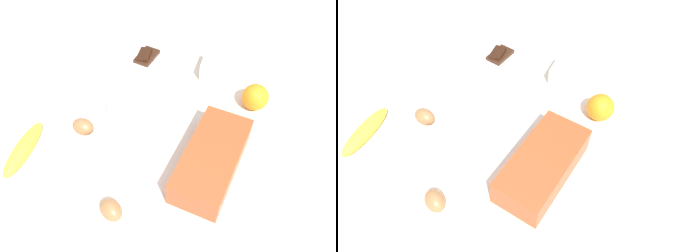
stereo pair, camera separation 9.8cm
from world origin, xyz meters
TOP-DOWN VIEW (x-y plane):
  - ground_plane at (0.00, 0.00)m, footprint 2.40×2.40m
  - loaf_pan at (0.04, 0.15)m, footprint 0.29×0.16m
  - flour_bowl at (0.16, -0.09)m, footprint 0.15×0.15m
  - sugar_bowl at (-0.02, -0.15)m, footprint 0.14×0.14m
  - banana at (0.26, -0.30)m, footprint 0.19×0.10m
  - orange_fruit at (-0.23, 0.16)m, footprint 0.08×0.08m
  - butter_block at (-0.30, -0.02)m, footprint 0.10×0.08m
  - egg_near_butter at (0.12, -0.21)m, footprint 0.05×0.07m
  - egg_beside_bowl at (0.28, 0.02)m, footprint 0.06×0.07m
  - chocolate_plate at (-0.24, -0.24)m, footprint 0.13×0.13m

SIDE VIEW (x-z plane):
  - ground_plane at x=0.00m, z-range -0.02..0.00m
  - chocolate_plate at x=-0.24m, z-range -0.01..0.03m
  - banana at x=0.26m, z-range 0.00..0.04m
  - egg_beside_bowl at x=0.28m, z-range 0.00..0.05m
  - egg_near_butter at x=0.12m, z-range 0.00..0.05m
  - butter_block at x=-0.30m, z-range 0.00..0.06m
  - sugar_bowl at x=-0.02m, z-range 0.00..0.06m
  - flour_bowl at x=0.16m, z-range 0.00..0.07m
  - orange_fruit at x=-0.23m, z-range 0.00..0.08m
  - loaf_pan at x=0.04m, z-range 0.00..0.08m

